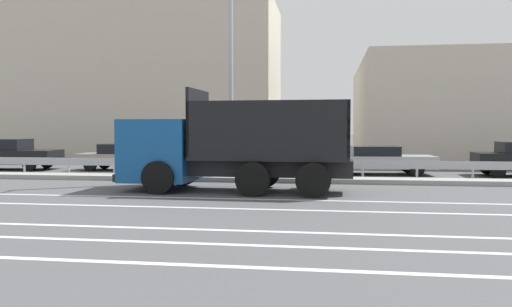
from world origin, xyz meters
TOP-DOWN VIEW (x-y plane):
  - ground_plane at (0.00, 0.00)m, footprint 320.00×320.00m
  - lane_strip_0 at (-2.22, -1.97)m, footprint 67.03×0.16m
  - lane_strip_1 at (-2.22, -3.73)m, footprint 67.03×0.16m
  - lane_strip_2 at (-2.22, -6.40)m, footprint 67.03×0.16m
  - lane_strip_3 at (-2.22, -7.61)m, footprint 67.03×0.16m
  - lane_strip_4 at (-2.22, -8.98)m, footprint 67.03×0.16m
  - median_island at (0.00, 2.88)m, footprint 36.86×1.10m
  - median_guardrail at (0.00, 3.98)m, footprint 67.03×0.09m
  - dump_truck at (-3.16, -0.14)m, footprint 7.55×2.86m
  - median_road_sign at (-4.71, 2.88)m, footprint 0.86×0.16m
  - street_lamp_1 at (-3.05, 2.91)m, footprint 0.72×2.19m
  - parked_car_2 at (-15.02, 6.65)m, footprint 4.94×2.27m
  - parked_car_3 at (-9.21, 7.03)m, footprint 4.35×1.80m
  - parked_car_4 at (-3.27, 7.11)m, footprint 4.29×1.82m
  - parked_car_5 at (2.88, 6.57)m, footprint 4.94×2.23m
  - background_building_0 at (-13.36, 21.58)m, footprint 20.21×8.79m

SIDE VIEW (x-z plane):
  - ground_plane at x=0.00m, z-range 0.00..0.00m
  - lane_strip_0 at x=-2.22m, z-range 0.00..0.01m
  - lane_strip_1 at x=-2.22m, z-range 0.00..0.01m
  - lane_strip_2 at x=-2.22m, z-range 0.00..0.01m
  - lane_strip_3 at x=-2.22m, z-range 0.00..0.01m
  - lane_strip_4 at x=-2.22m, z-range 0.00..0.01m
  - median_island at x=0.00m, z-range 0.00..0.18m
  - median_guardrail at x=0.00m, z-range 0.18..0.96m
  - parked_car_5 at x=2.88m, z-range 0.03..1.29m
  - parked_car_3 at x=-9.21m, z-range 0.02..1.31m
  - parked_car_4 at x=-3.27m, z-range 0.02..1.49m
  - parked_car_2 at x=-15.02m, z-range 0.00..1.52m
  - median_road_sign at x=-4.71m, z-range 0.11..2.34m
  - dump_truck at x=-3.16m, z-range -0.43..2.88m
  - background_building_0 at x=-13.36m, z-range 0.00..11.54m
  - street_lamp_1 at x=-3.05m, z-range 0.49..11.15m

